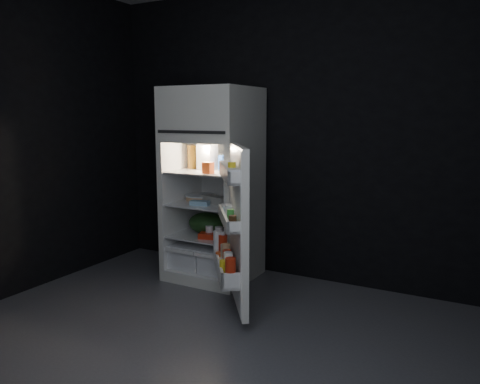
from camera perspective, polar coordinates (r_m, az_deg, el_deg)
The scene contains 17 objects.
floor at distance 3.21m, azimuth -4.20°, elevation -19.14°, with size 4.00×3.40×0.00m, color #545459.
wall_back at distance 4.35m, azimuth 7.82°, elevation 6.88°, with size 4.00×0.00×2.70m, color black.
refrigerator at distance 4.37m, azimuth -3.18°, elevation 1.78°, with size 0.76×0.71×1.78m.
fridge_door at distance 3.55m, azimuth -0.71°, elevation -4.59°, with size 0.58×0.69×1.22m.
milk_jug at distance 4.37m, azimuth -4.00°, elevation 4.27°, with size 0.15×0.15×0.24m, color white.
mayo_jar at distance 4.31m, azimuth -1.88°, elevation 3.55°, with size 0.12×0.12×0.14m, color #1C449A.
jam_jar at distance 4.22m, azimuth -0.15°, elevation 3.37°, with size 0.09×0.09×0.13m, color #311D0D.
amber_bottle at distance 4.50m, azimuth -5.89°, elevation 4.27°, with size 0.08×0.08×0.22m, color #A86B1A.
small_carton at distance 4.10m, azimuth -3.92°, elevation 2.96°, with size 0.09×0.07×0.10m, color #D04918.
egg_carton at distance 4.31m, azimuth -3.05°, elevation -0.95°, with size 0.28×0.11×0.07m, color gray.
pie at distance 4.51m, azimuth -4.80°, elevation -0.70°, with size 0.29×0.29×0.04m, color tan.
flat_package at distance 4.24m, azimuth -4.92°, elevation -1.34°, with size 0.17×0.09×0.04m, color #80AAC5.
wrapped_pkg at distance 4.37m, azimuth 0.02°, elevation -0.94°, with size 0.12×0.10×0.05m, color beige.
produce_bag at distance 4.44m, azimuth -4.02°, elevation -3.78°, with size 0.36×0.31×0.20m, color #193815.
yogurt_tray at distance 4.27m, azimuth -3.06°, elevation -5.32°, with size 0.28×0.15×0.05m, color #B4250F.
small_can_red at distance 4.46m, azimuth -1.12°, elevation -4.41°, with size 0.07×0.07×0.09m, color #B4250F.
small_can_silver at distance 4.42m, azimuth 0.24°, elevation -4.51°, with size 0.06×0.06×0.09m, color silver.
Camera 1 is at (1.54, -2.37, 1.53)m, focal length 35.00 mm.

